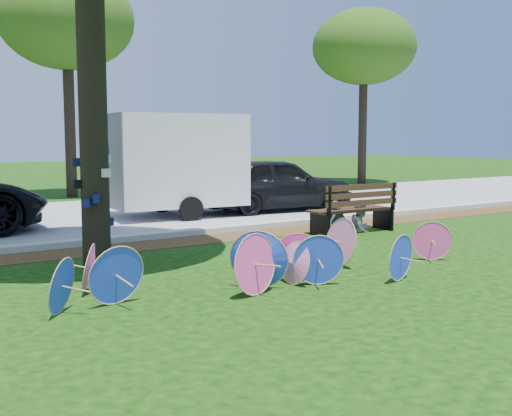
{
  "coord_description": "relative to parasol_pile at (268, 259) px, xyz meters",
  "views": [
    {
      "loc": [
        -5.19,
        -6.54,
        2.06
      ],
      "look_at": [
        0.5,
        2.0,
        0.9
      ],
      "focal_mm": 45.0,
      "sensor_mm": 36.0,
      "label": 1
    }
  ],
  "objects": [
    {
      "name": "street",
      "position": [
        0.19,
        8.7,
        -0.35
      ],
      "size": [
        90.0,
        8.0,
        0.01
      ],
      "primitive_type": "cube",
      "color": "gray",
      "rests_on": "ground"
    },
    {
      "name": "curb",
      "position": [
        0.19,
        4.55,
        -0.3
      ],
      "size": [
        90.0,
        0.3,
        0.12
      ],
      "primitive_type": "cube",
      "color": "#B7B5AD",
      "rests_on": "ground"
    },
    {
      "name": "parasol_pile",
      "position": [
        0.0,
        0.0,
        0.0
      ],
      "size": [
        6.75,
        2.26,
        0.83
      ],
      "color": "blue",
      "rests_on": "ground"
    },
    {
      "name": "ground",
      "position": [
        0.19,
        -0.65,
        -0.36
      ],
      "size": [
        90.0,
        90.0,
        0.0
      ],
      "primitive_type": "plane",
      "color": "black",
      "rests_on": "ground"
    },
    {
      "name": "cargo_trailer",
      "position": [
        2.31,
        7.52,
        1.09
      ],
      "size": [
        3.46,
        2.37,
        2.89
      ],
      "primitive_type": "cube",
      "rotation": [
        0.0,
        0.0,
        -0.09
      ],
      "color": "silver",
      "rests_on": "ground"
    },
    {
      "name": "person_left",
      "position": [
        3.86,
        3.03,
        0.31
      ],
      "size": [
        0.56,
        0.46,
        1.34
      ],
      "primitive_type": "imported",
      "rotation": [
        0.0,
        0.0,
        -0.31
      ],
      "color": "#3C4152",
      "rests_on": "ground"
    },
    {
      "name": "mulch_strip",
      "position": [
        0.19,
        3.85,
        -0.35
      ],
      "size": [
        90.0,
        1.0,
        0.01
      ],
      "primitive_type": "cube",
      "color": "#472D16",
      "rests_on": "ground"
    },
    {
      "name": "person_right",
      "position": [
        4.56,
        3.03,
        0.3
      ],
      "size": [
        0.79,
        0.71,
        1.32
      ],
      "primitive_type": "imported",
      "rotation": [
        0.0,
        0.0,
        0.4
      ],
      "color": "silver",
      "rests_on": "ground"
    },
    {
      "name": "park_bench",
      "position": [
        4.21,
        2.98,
        0.16
      ],
      "size": [
        2.0,
        0.79,
        1.04
      ],
      "primitive_type": null,
      "rotation": [
        0.0,
        0.0,
        -0.02
      ],
      "color": "black",
      "rests_on": "ground"
    },
    {
      "name": "bg_trees",
      "position": [
        2.69,
        13.59,
        5.41
      ],
      "size": [
        26.4,
        5.15,
        7.4
      ],
      "color": "black",
      "rests_on": "ground"
    },
    {
      "name": "dark_pickup",
      "position": [
        5.16,
        7.09,
        0.38
      ],
      "size": [
        4.5,
        2.24,
        1.47
      ],
      "primitive_type": "imported",
      "rotation": [
        0.0,
        0.0,
        1.45
      ],
      "color": "black",
      "rests_on": "ground"
    }
  ]
}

